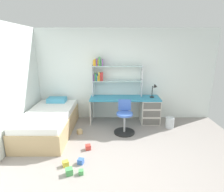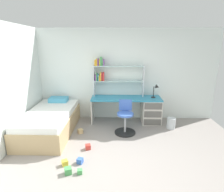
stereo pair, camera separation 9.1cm
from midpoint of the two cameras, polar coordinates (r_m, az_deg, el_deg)
The scene contains 14 objects.
ground_plane at distance 3.47m, azimuth 2.15°, elevation -22.37°, with size 5.51×5.98×0.02m, color gray.
room_shell at distance 4.18m, azimuth -14.79°, elevation 3.43°, with size 5.51×5.98×2.57m.
desk at distance 5.27m, azimuth 9.17°, elevation -3.76°, with size 1.91×0.59×0.72m.
bookshelf_hutch at distance 5.15m, azimuth -0.99°, elevation 6.84°, with size 1.39×0.22×1.09m.
desk_lamp at distance 5.15m, azimuth 12.78°, elevation 2.20°, with size 0.20×0.17×0.38m.
swivel_chair at distance 4.62m, azimuth 3.50°, elevation -7.41°, with size 0.52×0.52×0.81m.
bed_platform at distance 4.86m, azimuth -19.06°, elevation -7.57°, with size 1.07×2.03×0.69m.
waste_bin at distance 5.15m, azimuth 17.08°, elevation -7.83°, with size 0.22×0.22×0.28m, color silver.
toy_block_yellow_0 at distance 3.67m, azimuth -14.65°, elevation -19.44°, with size 0.10×0.10×0.10m, color gold.
toy_block_green_1 at distance 3.46m, azimuth -13.65°, elevation -21.63°, with size 0.11×0.11×0.11m, color #479E51.
toy_block_blue_2 at distance 3.67m, azimuth -10.16°, elevation -19.16°, with size 0.10×0.10×0.10m, color #3860B7.
toy_block_red_3 at distance 4.06m, azimuth -7.83°, elevation -15.32°, with size 0.10×0.10×0.10m, color red.
toy_block_natural_4 at distance 4.72m, azimuth -10.28°, elevation -10.72°, with size 0.11×0.11×0.11m, color tan.
toy_block_green_5 at distance 3.43m, azimuth -10.13°, elevation -22.05°, with size 0.08×0.08×0.08m, color #479E51.
Camera 1 is at (-0.16, -2.74, 2.12)m, focal length 29.69 mm.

